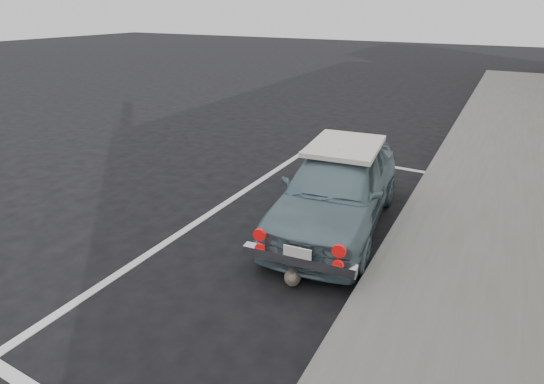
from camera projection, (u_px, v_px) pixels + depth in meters
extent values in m
plane|color=black|center=(98.00, 360.00, 3.95)|extent=(80.00, 80.00, 0.00)
cube|color=#62625E|center=(492.00, 337.00, 4.12)|extent=(2.80, 40.00, 0.15)
cube|color=silver|center=(364.00, 162.00, 8.95)|extent=(3.00, 0.12, 0.01)
cube|color=silver|center=(211.00, 213.00, 6.75)|extent=(0.12, 7.00, 0.01)
imported|color=slate|center=(337.00, 188.00, 6.18)|extent=(1.80, 3.65, 1.20)
cube|color=silver|center=(345.00, 146.00, 6.26)|extent=(1.13, 1.44, 0.07)
cube|color=silver|center=(298.00, 260.00, 4.82)|extent=(1.35, 0.27, 0.12)
cube|color=white|center=(297.00, 254.00, 4.74)|extent=(0.33, 0.06, 0.17)
cylinder|color=red|center=(260.00, 235.00, 4.86)|extent=(0.15, 0.06, 0.15)
cylinder|color=red|center=(339.00, 251.00, 4.54)|extent=(0.15, 0.06, 0.15)
cylinder|color=red|center=(260.00, 248.00, 4.93)|extent=(0.12, 0.05, 0.12)
cylinder|color=red|center=(338.00, 265.00, 4.61)|extent=(0.12, 0.05, 0.12)
ellipsoid|color=brown|center=(293.00, 276.00, 5.01)|extent=(0.31, 0.37, 0.19)
sphere|color=brown|center=(292.00, 278.00, 4.86)|extent=(0.12, 0.12, 0.12)
cone|color=brown|center=(289.00, 273.00, 4.83)|extent=(0.04, 0.04, 0.05)
cone|color=brown|center=(295.00, 274.00, 4.83)|extent=(0.04, 0.04, 0.05)
cylinder|color=brown|center=(297.00, 273.00, 5.18)|extent=(0.17, 0.16, 0.03)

